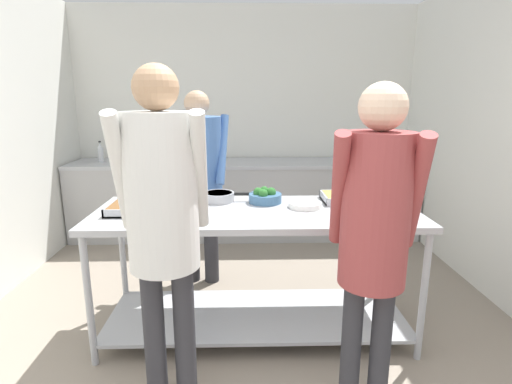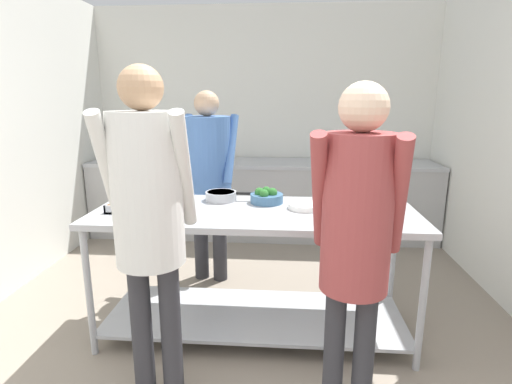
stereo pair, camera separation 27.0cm
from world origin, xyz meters
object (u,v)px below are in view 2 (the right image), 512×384
plate_stack (305,206)px  cook_behind_counter (208,168)px  sauce_pan (221,196)px  water_bottle (123,150)px  guest_serving_left (356,228)px  guest_serving_right (148,206)px  broccoli_bowl (266,197)px  serving_tray_roast (148,205)px  serving_tray_vegetables (360,201)px

plate_stack → cook_behind_counter: size_ratio=0.14×
sauce_pan → water_bottle: bearing=129.1°
guest_serving_left → guest_serving_right: bearing=172.8°
broccoli_bowl → water_bottle: size_ratio=0.96×
broccoli_bowl → plate_stack: size_ratio=1.01×
sauce_pan → guest_serving_left: bearing=-53.7°
plate_stack → guest_serving_right: (-0.80, -0.76, 0.19)m
broccoli_bowl → guest_serving_left: (0.45, -1.01, 0.12)m
sauce_pan → plate_stack: sauce_pan is taller
broccoli_bowl → water_bottle: bearing=134.2°
broccoli_bowl → serving_tray_roast: bearing=-165.4°
serving_tray_roast → broccoli_bowl: size_ratio=2.05×
plate_stack → guest_serving_left: (0.18, -0.88, 0.15)m
sauce_pan → cook_behind_counter: size_ratio=0.22×
serving_tray_roast → water_bottle: size_ratio=1.98×
serving_tray_roast → guest_serving_right: size_ratio=0.27×
broccoli_bowl → cook_behind_counter: 0.82m
serving_tray_roast → sauce_pan: 0.52m
cook_behind_counter → water_bottle: 1.76m
sauce_pan → serving_tray_vegetables: sauce_pan is taller
plate_stack → water_bottle: (-2.06, 1.98, 0.09)m
plate_stack → cook_behind_counter: (-0.80, 0.75, 0.12)m
serving_tray_roast → broccoli_bowl: 0.81m
sauce_pan → guest_serving_left: (0.78, -1.06, 0.13)m
guest_serving_left → serving_tray_vegetables: bearing=78.9°
serving_tray_vegetables → guest_serving_left: 1.06m
cook_behind_counter → guest_serving_left: bearing=-58.9°
guest_serving_right → cook_behind_counter: size_ratio=1.06×
serving_tray_roast → guest_serving_right: guest_serving_right is taller
serving_tray_vegetables → water_bottle: size_ratio=1.98×
serving_tray_roast → sauce_pan: size_ratio=1.30×
broccoli_bowl → guest_serving_right: (-0.53, -0.89, 0.17)m
water_bottle → broccoli_bowl: bearing=-45.8°
guest_serving_left → cook_behind_counter: size_ratio=1.01×
water_bottle → sauce_pan: bearing=-50.9°
serving_tray_vegetables → cook_behind_counter: cook_behind_counter is taller
broccoli_bowl → serving_tray_vegetables: 0.65m
broccoli_bowl → serving_tray_vegetables: bearing=1.5°
broccoli_bowl → plate_stack: bearing=-26.4°
plate_stack → broccoli_bowl: bearing=153.6°
serving_tray_roast → broccoli_bowl: broccoli_bowl is taller
water_bottle → plate_stack: bearing=-43.8°
cook_behind_counter → serving_tray_vegetables: bearing=-26.8°
plate_stack → guest_serving_left: bearing=-78.3°
cook_behind_counter → plate_stack: bearing=-43.1°
guest_serving_right → serving_tray_roast: bearing=110.2°
serving_tray_roast → guest_serving_left: bearing=-33.3°
serving_tray_vegetables → cook_behind_counter: size_ratio=0.28×
sauce_pan → guest_serving_right: guest_serving_right is taller
plate_stack → cook_behind_counter: bearing=136.9°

